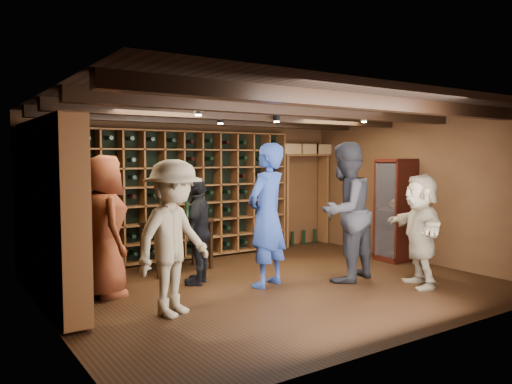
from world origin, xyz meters
TOP-DOWN VIEW (x-y plane):
  - ground at (0.00, 0.00)m, footprint 6.00×6.00m
  - room_shell at (0.00, 0.05)m, footprint 6.00×6.00m
  - wine_rack_back at (-0.52, 2.33)m, footprint 4.65×0.30m
  - wine_rack_left at (-2.83, 0.82)m, footprint 0.30×2.65m
  - crate_shelf at (2.41, 2.32)m, footprint 1.20×0.32m
  - display_cabinet at (2.71, 0.20)m, footprint 0.55×0.50m
  - man_blue_shirt at (-0.13, 0.03)m, footprint 0.86×0.72m
  - man_grey_suit at (1.00, -0.33)m, footprint 1.14×0.98m
  - guest_red_floral at (-2.17, 0.79)m, footprint 0.59×0.90m
  - guest_woman_black at (-0.86, 0.68)m, footprint 0.87×0.89m
  - guest_khaki at (-1.75, -0.44)m, footprint 1.32×1.10m
  - guest_beige at (1.65, -1.16)m, footprint 1.11×1.51m
  - tasting_table at (-0.80, 1.55)m, footprint 1.16×0.73m

SIDE VIEW (x-z plane):
  - ground at x=0.00m, z-range 0.00..0.00m
  - tasting_table at x=-0.80m, z-range 0.18..1.27m
  - guest_woman_black at x=-0.86m, z-range 0.00..1.50m
  - guest_beige at x=1.65m, z-range 0.00..1.58m
  - display_cabinet at x=2.71m, z-range -0.02..1.73m
  - guest_khaki at x=-1.75m, z-range 0.00..1.78m
  - guest_red_floral at x=-2.17m, z-range 0.00..1.84m
  - man_blue_shirt at x=-0.13m, z-range 0.00..2.00m
  - man_grey_suit at x=1.00m, z-range 0.00..2.02m
  - wine_rack_back at x=-0.52m, z-range 0.05..2.25m
  - wine_rack_left at x=-2.83m, z-range 0.05..2.25m
  - crate_shelf at x=2.41m, z-range 0.54..2.60m
  - room_shell at x=0.00m, z-range -0.58..5.42m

